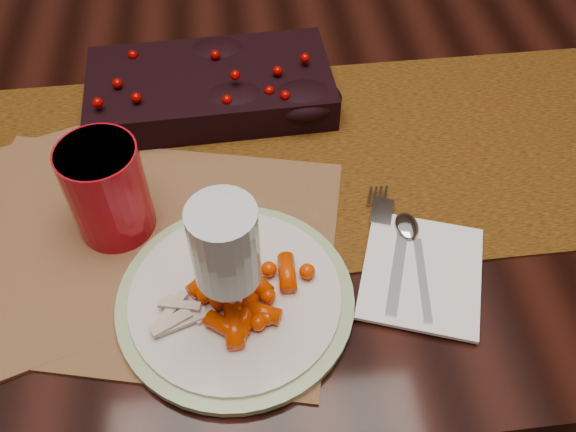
{
  "coord_description": "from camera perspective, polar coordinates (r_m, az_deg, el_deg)",
  "views": [
    {
      "loc": [
        -0.01,
        -0.69,
        1.34
      ],
      "look_at": [
        0.04,
        -0.25,
        0.8
      ],
      "focal_mm": 38.0,
      "sensor_mm": 36.0,
      "label": 1
    }
  ],
  "objects": [
    {
      "name": "floor",
      "position": [
        1.51,
        -2.61,
        -12.28
      ],
      "size": [
        5.0,
        5.0,
        0.0
      ],
      "primitive_type": "plane",
      "color": "black",
      "rests_on": "ground"
    },
    {
      "name": "dining_table",
      "position": [
        1.19,
        -3.25,
        -4.01
      ],
      "size": [
        1.8,
        1.0,
        0.75
      ],
      "primitive_type": "cube",
      "color": "black",
      "rests_on": "floor"
    },
    {
      "name": "table_runner",
      "position": [
        0.83,
        -6.67,
        4.75
      ],
      "size": [
        1.88,
        0.39,
        0.0
      ],
      "primitive_type": "cube",
      "rotation": [
        0.0,
        0.0,
        0.0
      ],
      "color": "black",
      "rests_on": "dining_table"
    },
    {
      "name": "centerpiece",
      "position": [
        0.9,
        -7.3,
        12.21
      ],
      "size": [
        0.35,
        0.19,
        0.07
      ],
      "primitive_type": null,
      "rotation": [
        0.0,
        0.0,
        0.03
      ],
      "color": "black",
      "rests_on": "table_runner"
    },
    {
      "name": "placemat_main",
      "position": [
        0.75,
        -13.47,
        -2.98
      ],
      "size": [
        0.52,
        0.43,
        0.0
      ],
      "primitive_type": "cube",
      "rotation": [
        0.0,
        0.0,
        -0.24
      ],
      "color": "brown",
      "rests_on": "dining_table"
    },
    {
      "name": "dinner_plate",
      "position": [
        0.68,
        -4.94,
        -7.68
      ],
      "size": [
        0.34,
        0.34,
        0.01
      ],
      "primitive_type": "cylinder",
      "rotation": [
        0.0,
        0.0,
        0.35
      ],
      "color": "silver",
      "rests_on": "placemat_main"
    },
    {
      "name": "baby_carrots",
      "position": [
        0.66,
        -3.55,
        -8.04
      ],
      "size": [
        0.11,
        0.09,
        0.02
      ],
      "primitive_type": null,
      "rotation": [
        0.0,
        0.0,
        0.02
      ],
      "color": "#DE3800",
      "rests_on": "dinner_plate"
    },
    {
      "name": "mashed_potatoes",
      "position": [
        0.71,
        -5.8,
        -0.88
      ],
      "size": [
        0.09,
        0.08,
        0.04
      ],
      "primitive_type": null,
      "rotation": [
        0.0,
        0.0,
        0.33
      ],
      "color": "#F3E7AD",
      "rests_on": "dinner_plate"
    },
    {
      "name": "turkey_shreds",
      "position": [
        0.66,
        -10.79,
        -8.9
      ],
      "size": [
        0.08,
        0.07,
        0.02
      ],
      "primitive_type": null,
      "rotation": [
        0.0,
        0.0,
        0.12
      ],
      "color": "tan",
      "rests_on": "dinner_plate"
    },
    {
      "name": "napkin",
      "position": [
        0.72,
        12.4,
        -5.17
      ],
      "size": [
        0.18,
        0.19,
        0.01
      ],
      "primitive_type": "cube",
      "rotation": [
        0.0,
        0.0,
        -0.34
      ],
      "color": "white",
      "rests_on": "placemat_main"
    },
    {
      "name": "fork",
      "position": [
        0.73,
        9.85,
        -3.39
      ],
      "size": [
        0.08,
        0.17,
        0.0
      ],
      "primitive_type": null,
      "rotation": [
        0.0,
        0.0,
        -0.34
      ],
      "color": "silver",
      "rests_on": "napkin"
    },
    {
      "name": "spoon",
      "position": [
        0.72,
        12.0,
        -4.22
      ],
      "size": [
        0.05,
        0.14,
        0.0
      ],
      "primitive_type": null,
      "rotation": [
        0.0,
        0.0,
        -0.14
      ],
      "color": "silver",
      "rests_on": "napkin"
    },
    {
      "name": "red_cup",
      "position": [
        0.73,
        -16.55,
        2.31
      ],
      "size": [
        0.1,
        0.1,
        0.13
      ],
      "primitive_type": "cylinder",
      "rotation": [
        0.0,
        0.0,
        -0.07
      ],
      "color": "#9F0916",
      "rests_on": "placemat_main"
    },
    {
      "name": "wine_glass",
      "position": [
        0.61,
        -5.59,
        -5.24
      ],
      "size": [
        0.08,
        0.08,
        0.18
      ],
      "primitive_type": null,
      "rotation": [
        0.0,
        0.0,
        -0.2
      ],
      "color": "silver",
      "rests_on": "dining_table"
    }
  ]
}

